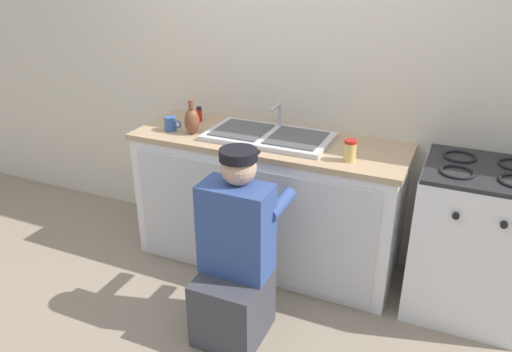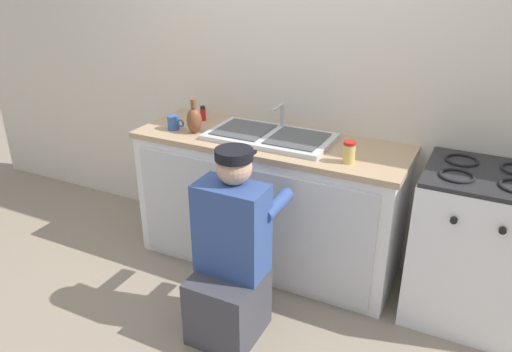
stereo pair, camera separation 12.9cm
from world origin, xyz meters
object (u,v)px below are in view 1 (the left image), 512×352
Objects in this scene: sink_double_basin at (269,136)px; condiment_jar at (350,151)px; vase_decorative at (192,121)px; spice_bottle_red at (199,114)px; stove_range at (472,241)px; plumber_person at (235,263)px; coffee_mug at (171,124)px.

sink_double_basin is 0.59m from condiment_jar.
vase_decorative is (-0.50, -0.12, 0.07)m from sink_double_basin.
stove_range is at bearing -4.02° from spice_bottle_red.
sink_double_basin is at bearing -12.52° from spice_bottle_red.
condiment_jar reaches higher than spice_bottle_red.
spice_bottle_red is at bearing 109.88° from vase_decorative.
stove_range is 0.85× the size of plumber_person.
sink_double_basin reaches higher than spice_bottle_red.
vase_decorative is at bearing 178.04° from condiment_jar.
stove_range is 8.95× the size of spice_bottle_red.
condiment_jar is (1.23, -0.03, 0.02)m from coffee_mug.
coffee_mug is at bearing 140.89° from plumber_person.
stove_range is at bearing 11.91° from condiment_jar.
vase_decorative is at bearing -70.12° from spice_bottle_red.
spice_bottle_red is (-0.71, 0.89, 0.50)m from plumber_person.
coffee_mug is at bearing -106.33° from spice_bottle_red.
stove_range is 1.40m from plumber_person.
vase_decorative is (-1.07, 0.04, 0.03)m from condiment_jar.
vase_decorative reaches higher than condiment_jar.
stove_range is at bearing 3.74° from vase_decorative.
stove_range is 4.08× the size of vase_decorative.
condiment_jar is at bearing -1.57° from coffee_mug.
spice_bottle_red is at bearing 128.56° from plumber_person.
spice_bottle_red is (-1.16, 0.29, -0.01)m from condiment_jar.
condiment_jar is (-0.73, -0.15, 0.51)m from stove_range.
plumber_person is 4.80× the size of vase_decorative.
sink_double_basin is 0.85× the size of stove_range.
sink_double_basin is 6.25× the size of condiment_jar.
coffee_mug is at bearing -179.02° from vase_decorative.
vase_decorative is (0.16, 0.00, 0.04)m from coffee_mug.
sink_double_basin is at bearing 99.10° from plumber_person.
plumber_person is at bearing -126.61° from condiment_jar.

